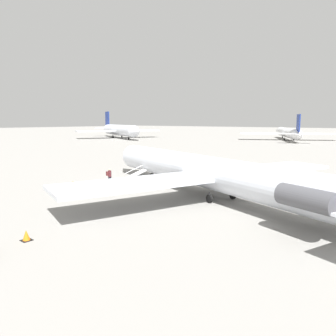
{
  "coord_description": "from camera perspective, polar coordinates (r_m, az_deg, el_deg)",
  "views": [
    {
      "loc": [
        -16.34,
        24.86,
        6.77
      ],
      "look_at": [
        4.41,
        -0.63,
        2.0
      ],
      "focal_mm": 35.0,
      "sensor_mm": 36.0,
      "label": 1
    }
  ],
  "objects": [
    {
      "name": "airplane_taxiing_distant",
      "position": [
        129.65,
        -8.52,
        6.58
      ],
      "size": [
        40.85,
        31.99,
        10.63
      ],
      "rotation": [
        0.0,
        0.0,
        2.69
      ],
      "color": "silver",
      "rests_on": "ground"
    },
    {
      "name": "ground_plane",
      "position": [
        30.51,
        5.7,
        -4.61
      ],
      "size": [
        600.0,
        600.0,
        0.0
      ],
      "primitive_type": "plane",
      "color": "gray"
    },
    {
      "name": "boarding_stairs",
      "position": [
        35.92,
        -7.83,
        -2.06
      ],
      "size": [
        2.3,
        4.12,
        1.82
      ],
      "rotation": [
        0.0,
        0.0,
        -1.91
      ],
      "color": "silver",
      "rests_on": "ground"
    },
    {
      "name": "traffic_cone_near_cart",
      "position": [
        20.64,
        -23.45,
        -10.75
      ],
      "size": [
        0.57,
        0.57,
        0.62
      ],
      "color": "black",
      "rests_on": "ground"
    },
    {
      "name": "airplane_far_center",
      "position": [
        122.83,
        20.14,
        5.8
      ],
      "size": [
        31.31,
        39.4,
        8.65
      ],
      "rotation": [
        0.0,
        0.0,
        5.2
      ],
      "color": "white",
      "rests_on": "ground"
    },
    {
      "name": "passenger",
      "position": [
        35.37,
        -10.17,
        -1.26
      ],
      "size": [
        0.43,
        0.57,
        1.74
      ],
      "rotation": [
        0.0,
        0.0,
        -1.91
      ],
      "color": "#23232D",
      "rests_on": "ground"
    },
    {
      "name": "traffic_cone_near_stairs",
      "position": [
        36.12,
        -16.22,
        -2.54
      ],
      "size": [
        0.42,
        0.42,
        0.46
      ],
      "color": "black",
      "rests_on": "ground"
    },
    {
      "name": "airplane_main",
      "position": [
        29.25,
        7.03,
        -0.7
      ],
      "size": [
        34.82,
        27.25,
        7.54
      ],
      "rotation": [
        0.0,
        0.0,
        -0.34
      ],
      "color": "silver",
      "rests_on": "ground"
    }
  ]
}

